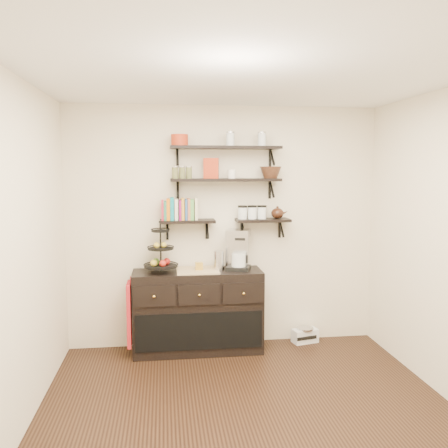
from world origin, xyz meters
TOP-DOWN VIEW (x-y plane):
  - floor at (0.00, 0.00)m, footprint 3.50×3.50m
  - ceiling at (0.00, 0.00)m, footprint 3.50×3.50m
  - back_wall at (0.00, 1.75)m, footprint 3.50×0.02m
  - left_wall at (-1.75, 0.00)m, footprint 0.02×3.50m
  - shelf_top at (0.00, 1.62)m, footprint 1.20×0.27m
  - shelf_mid at (0.00, 1.62)m, footprint 1.20×0.27m
  - shelf_low_left at (-0.42, 1.63)m, footprint 0.60×0.25m
  - shelf_low_right at (0.42, 1.63)m, footprint 0.60×0.25m
  - cookbooks at (-0.49, 1.63)m, footprint 0.40×0.15m
  - glass_canisters at (0.30, 1.63)m, footprint 0.32×0.10m
  - sideboard at (-0.32, 1.51)m, footprint 1.40×0.50m
  - fruit_stand at (-0.71, 1.52)m, footprint 0.36×0.36m
  - candle at (-0.31, 1.51)m, footprint 0.08×0.08m
  - coffee_maker at (0.13, 1.55)m, footprint 0.30×0.31m
  - thermal_carafe at (-0.09, 1.49)m, footprint 0.11×0.11m
  - apron at (-1.05, 1.41)m, footprint 0.04×0.29m
  - radio at (0.93, 1.62)m, footprint 0.32×0.23m
  - recipe_box at (-0.16, 1.61)m, footprint 0.17×0.10m
  - walnut_bowl at (0.50, 1.61)m, footprint 0.24×0.24m
  - ramekins at (0.07, 1.61)m, footprint 0.09×0.09m
  - teapot at (0.59, 1.63)m, footprint 0.21×0.17m
  - red_pot at (-0.50, 1.61)m, footprint 0.18×0.18m

SIDE VIEW (x-z plane):
  - floor at x=0.00m, z-range 0.00..0.00m
  - radio at x=0.93m, z-range 0.00..0.17m
  - sideboard at x=-0.32m, z-range -0.01..0.91m
  - apron at x=-1.05m, z-range 0.14..0.82m
  - candle at x=-0.31m, z-range 0.92..1.00m
  - thermal_carafe at x=-0.09m, z-range 0.90..1.12m
  - fruit_stand at x=-0.71m, z-range 0.82..1.35m
  - coffee_maker at x=0.13m, z-range 0.89..1.34m
  - back_wall at x=0.00m, z-range 0.00..2.70m
  - left_wall at x=-1.75m, z-range 0.00..2.70m
  - shelf_low_left at x=-0.42m, z-range 1.31..1.54m
  - shelf_low_right at x=0.42m, z-range 1.31..1.54m
  - glass_canisters at x=0.30m, z-range 1.45..1.58m
  - teapot at x=0.59m, z-range 1.45..1.59m
  - cookbooks at x=-0.49m, z-range 1.44..1.70m
  - shelf_mid at x=0.00m, z-range 1.77..2.00m
  - ramekins at x=0.07m, z-range 1.90..2.00m
  - walnut_bowl at x=0.50m, z-range 1.90..2.03m
  - recipe_box at x=-0.16m, z-range 1.90..2.12m
  - shelf_top at x=0.00m, z-range 2.12..2.35m
  - red_pot at x=-0.50m, z-range 2.25..2.37m
  - ceiling at x=0.00m, z-range 2.69..2.71m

